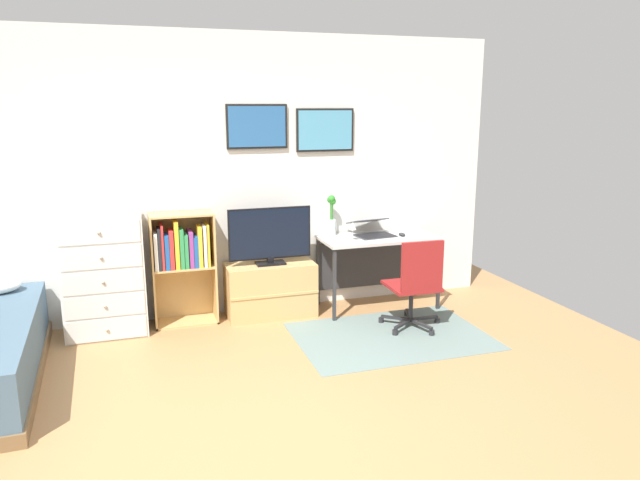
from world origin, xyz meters
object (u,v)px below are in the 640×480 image
Objects in this scene: bookshelf at (182,257)px; tv_stand at (270,290)px; wine_glass at (353,227)px; office_chair at (416,282)px; computer_mouse at (402,234)px; television at (270,236)px; desk at (375,248)px; bamboo_vase at (332,215)px; dresser at (104,275)px; laptop at (371,229)px.

tv_stand is (0.82, -0.04, -0.39)m from bookshelf.
wine_glass is at bearing -7.51° from bookshelf.
office_chair reaches higher than computer_mouse.
television reaches higher than desk.
television is at bearing 147.97° from office_chair.
bamboo_vase is at bearing 9.84° from tv_stand.
computer_mouse is at bearing -4.92° from television.
dresser is at bearing -179.87° from desk.
computer_mouse is (1.33, -0.14, 0.49)m from tv_stand.
dresser is at bearing 179.72° from television.
television is (1.52, -0.01, 0.25)m from dresser.
desk is 0.31m from computer_mouse.
computer_mouse is (0.23, -0.13, 0.15)m from desk.
television is 1.44m from office_chair.
wine_glass is (-0.54, -0.03, 0.12)m from computer_mouse.
tv_stand is 1.91× the size of laptop.
dresser reaches higher than office_chair.
tv_stand is 1.43m from office_chair.
bamboo_vase is (-0.66, 0.25, 0.19)m from computer_mouse.
bamboo_vase reaches higher than office_chair.
dresser is 2.80m from office_chair.
wine_glass is at bearing -154.35° from laptop.
bookshelf is (0.70, 0.06, 0.10)m from dresser.
wine_glass is (0.79, -0.17, 0.61)m from tv_stand.
office_chair is (2.69, -0.78, -0.09)m from dresser.
television is at bearing -168.32° from bamboo_vase.
wine_glass reaches higher than office_chair.
bookshelf is 1.32× the size of television.
laptop is at bearing 161.25° from desk.
tv_stand is at bearing 0.57° from dresser.
office_chair is (1.17, -0.77, -0.34)m from television.
television is (-0.00, -0.02, 0.54)m from tv_stand.
bamboo_vase is at bearing 3.43° from dresser.
bookshelf is at bearing 171.66° from laptop.
bamboo_vase is at bearing 163.78° from desk.
laptop is at bearing 1.46° from television.
wine_glass reaches higher than laptop.
dresser is 1.37× the size of television.
tv_stand is 1.43m from computer_mouse.
desk is 2.61× the size of laptop.
laptop is at bearing 152.61° from computer_mouse.
wine_glass is (1.61, -0.21, 0.23)m from bookshelf.
tv_stand is 0.73× the size of desk.
bookshelf is 1.89m from laptop.
wine_glass is at bearing 122.80° from office_chair.
wine_glass is (-0.38, 0.62, 0.42)m from office_chair.
wine_glass is at bearing -67.18° from bamboo_vase.
television is 0.68× the size of desk.
office_chair is at bearing -22.69° from bookshelf.
bookshelf is at bearing 175.21° from computer_mouse.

